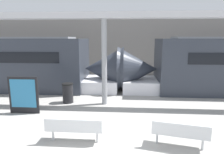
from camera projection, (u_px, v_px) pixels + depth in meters
ground_plane at (95, 152)px, 5.53m from camera, size 60.00×60.00×0.00m
station_wall at (116, 46)px, 16.42m from camera, size 56.00×0.20×5.00m
bench_near at (74, 128)px, 5.96m from camera, size 1.72×0.46×0.79m
bench_far at (180, 133)px, 5.66m from camera, size 1.63×0.77×0.79m
trash_bin at (68, 93)px, 9.76m from camera, size 0.54×0.54×0.97m
poster_board at (24, 95)px, 8.30m from camera, size 1.26×0.07×1.57m
support_column_near at (104, 63)px, 9.27m from camera, size 0.25×0.25×3.98m
canopy_beam at (104, 15)px, 8.87m from camera, size 28.00×0.60×0.28m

